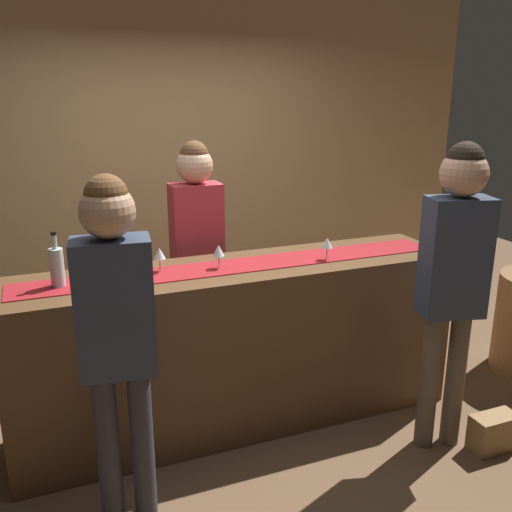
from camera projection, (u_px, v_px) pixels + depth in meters
name	position (u px, v px, depth m)	size (l,w,h in m)	color
ground_plane	(240.00, 418.00, 3.63)	(10.00, 10.00, 0.00)	brown
back_wall	(164.00, 159.00, 4.91)	(6.00, 0.12, 2.90)	tan
bar_counter	(239.00, 345.00, 3.48)	(2.72, 0.60, 1.03)	#543821
counter_runner_cloth	(239.00, 266.00, 3.33)	(2.58, 0.28, 0.01)	maroon
wine_bottle_clear	(57.00, 266.00, 2.95)	(0.07, 0.07, 0.30)	#B2C6C1
wine_bottle_amber	(128.00, 255.00, 3.16)	(0.07, 0.07, 0.30)	brown
wine_glass_near_customer	(160.00, 254.00, 3.19)	(0.07, 0.07, 0.14)	silver
wine_glass_mid_counter	(327.00, 243.00, 3.42)	(0.07, 0.07, 0.14)	silver
wine_glass_far_end	(219.00, 251.00, 3.25)	(0.07, 0.07, 0.14)	silver
bartender	(197.00, 238.00, 3.81)	(0.34, 0.24, 1.72)	#26262B
customer_sipping	(454.00, 265.00, 3.06)	(0.38, 0.28, 1.79)	brown
customer_browsing	(116.00, 319.00, 2.50)	(0.36, 0.24, 1.71)	#33333D
handbag	(493.00, 432.00, 3.29)	(0.28, 0.14, 0.22)	olive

